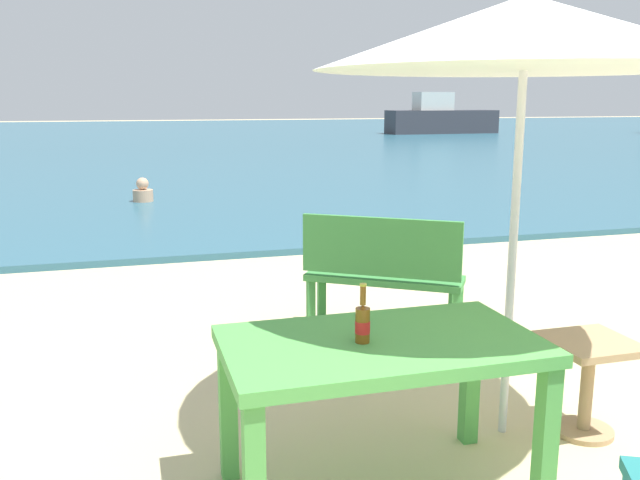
% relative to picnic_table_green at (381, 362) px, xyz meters
% --- Properties ---
extents(ground_plane, '(120.00, 120.00, 0.00)m').
position_rel_picnic_table_green_xyz_m(ground_plane, '(1.09, -0.11, -0.65)').
color(ground_plane, beige).
extents(sea_water, '(120.00, 50.00, 0.08)m').
position_rel_picnic_table_green_xyz_m(sea_water, '(1.09, 29.89, -0.61)').
color(sea_water, '#2D6075').
rests_on(sea_water, ground_plane).
extents(picnic_table_green, '(1.40, 0.80, 0.76)m').
position_rel_picnic_table_green_xyz_m(picnic_table_green, '(0.00, 0.00, 0.00)').
color(picnic_table_green, '#4C9E47').
rests_on(picnic_table_green, ground_plane).
extents(beer_bottle_amber, '(0.07, 0.07, 0.26)m').
position_rel_picnic_table_green_xyz_m(beer_bottle_amber, '(-0.09, -0.01, 0.20)').
color(beer_bottle_amber, brown).
rests_on(beer_bottle_amber, picnic_table_green).
extents(patio_umbrella, '(2.10, 2.10, 2.30)m').
position_rel_picnic_table_green_xyz_m(patio_umbrella, '(0.88, 0.39, 1.47)').
color(patio_umbrella, silver).
rests_on(patio_umbrella, ground_plane).
extents(side_table_wood, '(0.44, 0.44, 0.54)m').
position_rel_picnic_table_green_xyz_m(side_table_wood, '(1.29, 0.24, -0.30)').
color(side_table_wood, tan).
rests_on(side_table_wood, ground_plane).
extents(bench_green_left, '(1.20, 0.96, 0.95)m').
position_rel_picnic_table_green_xyz_m(bench_green_left, '(0.78, 2.00, -0.11)').
color(bench_green_left, '#3D8C42').
rests_on(bench_green_left, ground_plane).
extents(swimmer_person, '(0.34, 0.34, 0.41)m').
position_rel_picnic_table_green_xyz_m(swimmer_person, '(-0.79, 9.28, -0.41)').
color(swimmer_person, tan).
rests_on(swimmer_person, sea_water).
extents(boat_barge, '(5.72, 1.56, 2.08)m').
position_rel_picnic_table_green_xyz_m(boat_barge, '(14.66, 29.67, 0.18)').
color(boat_barge, '#38383F').
rests_on(boat_barge, sea_water).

